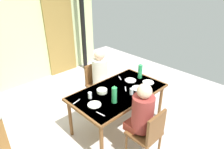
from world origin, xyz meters
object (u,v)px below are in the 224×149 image
Objects in this scene: person_near_diner at (142,112)px; water_bottle_green_near at (140,71)px; serving_bowl_center at (102,91)px; chair_far_diner at (96,82)px; water_bottle_green_far at (114,95)px; dining_table at (118,94)px; person_far_diner at (100,72)px; chair_near_diner at (148,133)px.

water_bottle_green_near is (0.86, 0.72, 0.08)m from person_near_diner.
chair_far_diner is at bearing 57.09° from serving_bowl_center.
dining_table is at bearing 33.75° from water_bottle_green_far.
dining_table is 2.07× the size of person_far_diner.
water_bottle_green_far is 1.70× the size of serving_bowl_center.
person_near_diner is 0.49m from water_bottle_green_far.
dining_table is at bearing 76.18° from chair_far_diner.
person_near_diner is 4.53× the size of serving_bowl_center.
dining_table is 5.42× the size of water_bottle_green_near.
serving_bowl_center is at bearing 80.58° from water_bottle_green_far.
dining_table is at bearing -34.49° from serving_bowl_center.
dining_table is 2.07× the size of person_near_diner.
chair_near_diner is 3.02× the size of water_bottle_green_far.
person_far_diner is at bearing 72.04° from person_near_diner.
person_far_diner is (0.20, 0.67, 0.12)m from dining_table.
person_near_diner is 1.41m from person_far_diner.
person_near_diner is 2.62× the size of water_bottle_green_near.
chair_far_diner is (0.20, 0.81, -0.16)m from dining_table.
person_near_diner reaches higher than chair_near_diner.
person_near_diner is (-0.44, -1.48, 0.28)m from chair_far_diner.
person_far_diner reaches higher than serving_bowl_center.
water_bottle_green_near is 0.87m from serving_bowl_center.
serving_bowl_center is at bearing 173.03° from water_bottle_green_near.
water_bottle_green_near is (0.43, -0.76, 0.37)m from chair_far_diner.
person_near_diner is 2.67× the size of water_bottle_green_far.
dining_table is at bearing 73.67° from chair_near_diner.
chair_far_diner is at bearing 76.18° from dining_table.
water_bottle_green_near reaches higher than water_bottle_green_far.
water_bottle_green_far is at bearing -146.25° from dining_table.
serving_bowl_center is at bearing 89.26° from chair_near_diner.
water_bottle_green_near is at bearing 39.91° from person_near_diner.
chair_near_diner is (-0.24, -0.81, -0.16)m from dining_table.
dining_table is 0.85m from chair_far_diner.
chair_far_diner is (0.44, 1.62, 0.00)m from chair_near_diner.
water_bottle_green_far is (-0.48, -0.86, 0.08)m from person_far_diner.
water_bottle_green_near is 0.94m from water_bottle_green_far.
water_bottle_green_near is (0.63, 0.05, 0.20)m from dining_table.
person_far_diner is 4.53× the size of serving_bowl_center.
water_bottle_green_far reaches higher than chair_far_diner.
water_bottle_green_far is at bearing -165.31° from water_bottle_green_near.
chair_far_diner reaches higher than dining_table.
person_near_diner is at bearing -140.09° from water_bottle_green_near.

